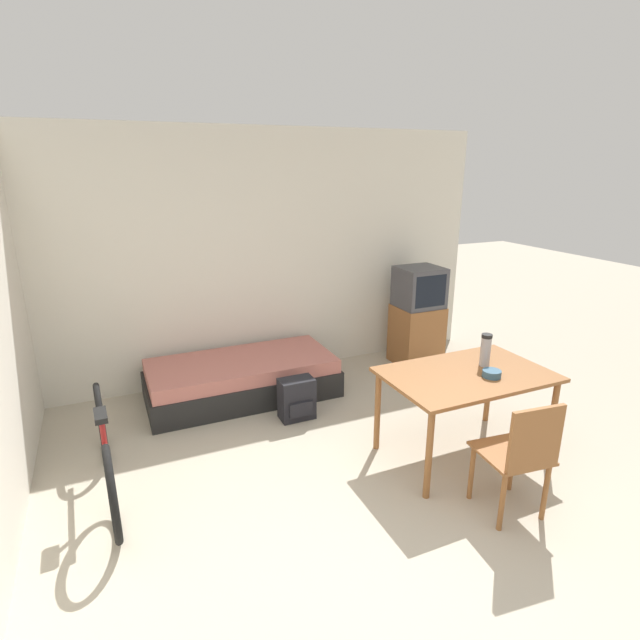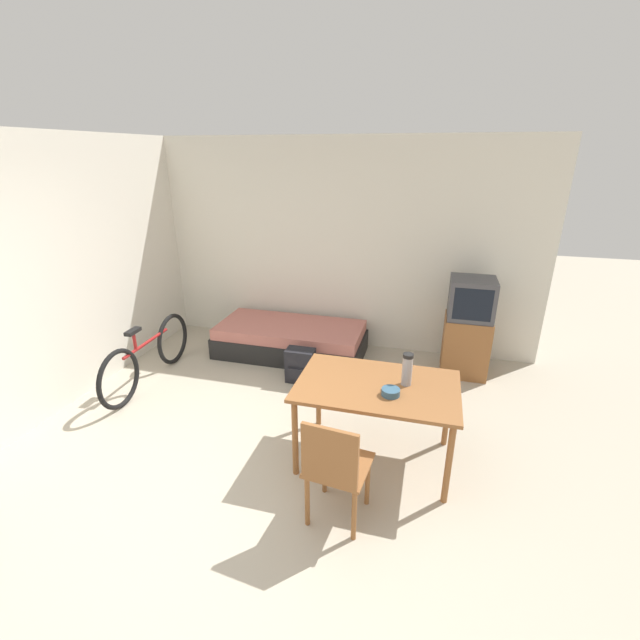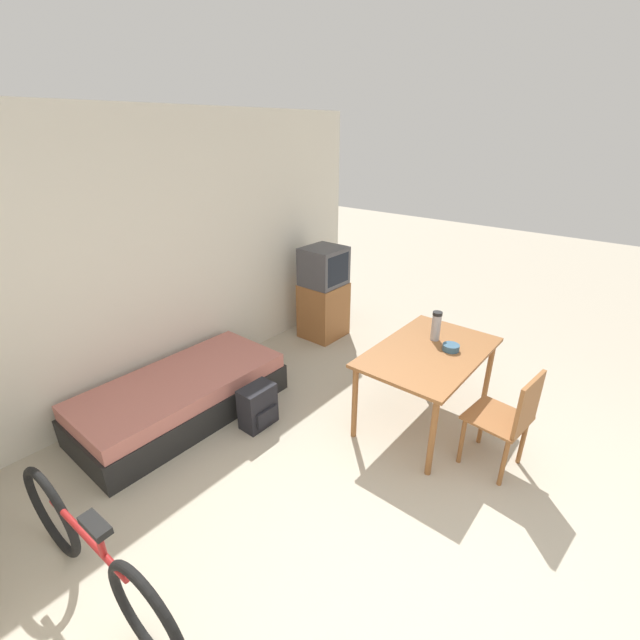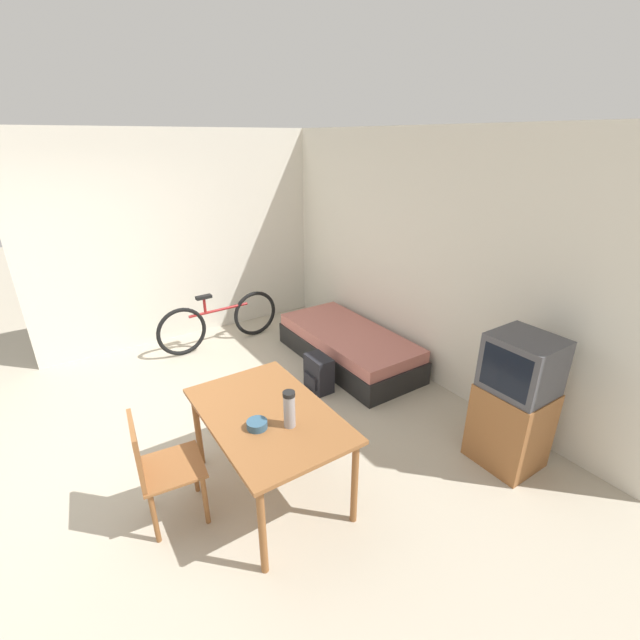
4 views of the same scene
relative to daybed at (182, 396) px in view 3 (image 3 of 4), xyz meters
name	(u,v)px [view 3 (image 3 of 4)]	position (x,y,z in m)	size (l,w,h in m)	color
ground_plane	(482,554)	(0.35, -2.75, -0.20)	(20.00, 20.00, 0.00)	#B2A893
wall_back	(164,259)	(0.35, 0.55, 1.15)	(5.46, 0.06, 2.70)	silver
daybed	(182,396)	(0.00, 0.00, 0.00)	(1.92, 0.89, 0.41)	black
tv	(324,294)	(2.18, 0.05, 0.38)	(0.52, 0.48, 1.18)	brown
dining_table	(429,358)	(1.37, -1.79, 0.45)	(1.31, 0.84, 0.73)	brown
wooden_chair	(510,417)	(1.20, -2.57, 0.30)	(0.47, 0.47, 0.88)	brown
bicycle	(93,557)	(-1.33, -1.14, 0.13)	(0.12, 1.68, 0.73)	black
thermos_flask	(436,325)	(1.59, -1.73, 0.68)	(0.09, 0.09, 0.27)	#99999E
mate_bowl	(451,347)	(1.49, -1.93, 0.56)	(0.14, 0.14, 0.06)	#335670
backpack	(258,407)	(0.35, -0.67, 0.00)	(0.33, 0.23, 0.40)	black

